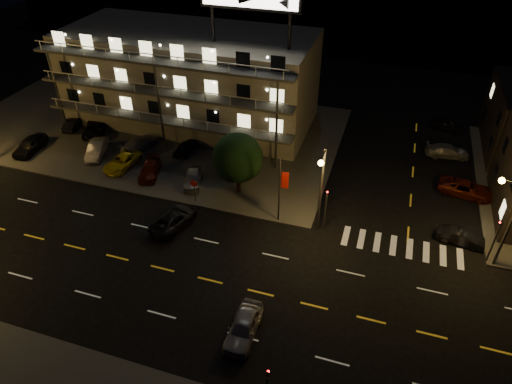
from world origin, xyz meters
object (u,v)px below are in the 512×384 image
(lot_car_4, at_px, (193,178))
(tree, at_px, (237,159))
(road_car_east, at_px, (244,327))
(road_car_west, at_px, (174,219))
(lot_car_7, at_px, (140,143))
(lot_car_2, at_px, (123,162))
(side_car_0, at_px, (461,237))

(lot_car_4, bearing_deg, tree, -15.81)
(road_car_east, bearing_deg, road_car_west, 136.62)
(tree, relative_size, road_car_east, 1.38)
(lot_car_7, bearing_deg, lot_car_4, 167.07)
(lot_car_2, xyz_separation_m, road_car_east, (18.38, -15.40, -0.03))
(tree, xyz_separation_m, road_car_east, (5.75, -15.04, -2.99))
(tree, bearing_deg, lot_car_4, -177.56)
(side_car_0, xyz_separation_m, road_car_west, (-23.48, -5.17, 0.05))
(tree, bearing_deg, road_car_east, -69.07)
(lot_car_2, distance_m, lot_car_7, 3.75)
(tree, bearing_deg, lot_car_7, 162.18)
(lot_car_7, relative_size, side_car_0, 1.23)
(lot_car_7, height_order, side_car_0, lot_car_7)
(lot_car_7, relative_size, road_car_west, 0.96)
(lot_car_4, xyz_separation_m, lot_car_7, (-8.21, 4.30, 0.00))
(lot_car_4, bearing_deg, road_car_east, -73.43)
(lot_car_4, relative_size, road_car_west, 0.81)
(side_car_0, relative_size, road_car_west, 0.78)
(lot_car_7, bearing_deg, tree, 176.90)
(road_car_east, bearing_deg, side_car_0, 44.43)
(tree, bearing_deg, road_car_west, -120.15)
(lot_car_7, distance_m, side_car_0, 33.03)
(road_car_east, height_order, road_car_west, road_car_east)
(side_car_0, height_order, road_car_east, road_car_east)
(tree, distance_m, lot_car_7, 13.74)
(side_car_0, bearing_deg, tree, 94.48)
(side_car_0, bearing_deg, road_car_east, 142.32)
(tree, height_order, road_car_east, tree)
(road_car_east, xyz_separation_m, road_car_west, (-9.38, 8.78, -0.08))
(road_car_east, bearing_deg, lot_car_4, 124.53)
(tree, xyz_separation_m, lot_car_2, (-12.63, 0.36, -2.95))
(lot_car_2, bearing_deg, road_car_east, -32.07)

